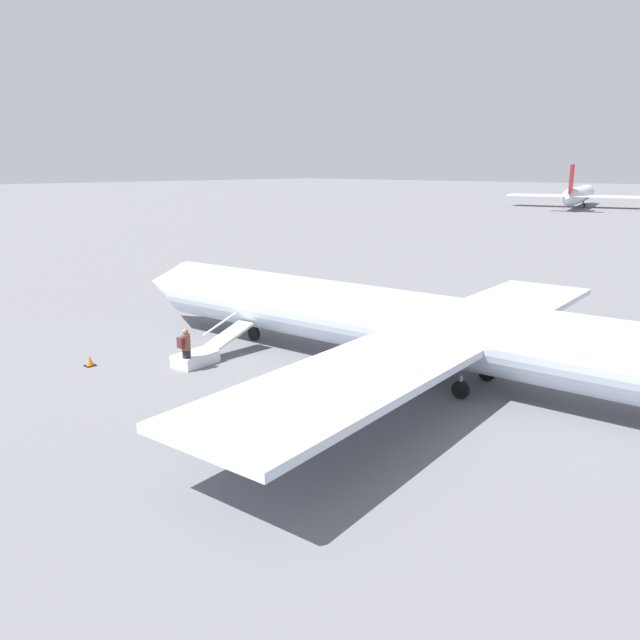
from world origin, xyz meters
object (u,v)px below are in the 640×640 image
object	(u,v)px
airplane_main	(436,329)
airplane_taxiing_distant	(579,195)
boarding_stairs	(203,354)
passenger	(185,346)

from	to	relation	value
airplane_main	airplane_taxiing_distant	distance (m)	116.45
airplane_main	airplane_taxiing_distant	world-z (taller)	airplane_taxiing_distant
airplane_taxiing_distant	boarding_stairs	xyz separation A→B (m)	(-29.34, 114.93, -2.14)
airplane_main	airplane_taxiing_distant	bearing A→B (deg)	-77.13
airplane_main	passenger	xyz separation A→B (m)	(8.04, 5.87, -1.06)
airplane_main	boarding_stairs	size ratio (longest dim) A/B	7.99
airplane_main	airplane_taxiing_distant	size ratio (longest dim) A/B	0.91
airplane_main	passenger	size ratio (longest dim) A/B	18.83
boarding_stairs	passenger	distance (m)	1.32
passenger	boarding_stairs	bearing A→B (deg)	13.62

